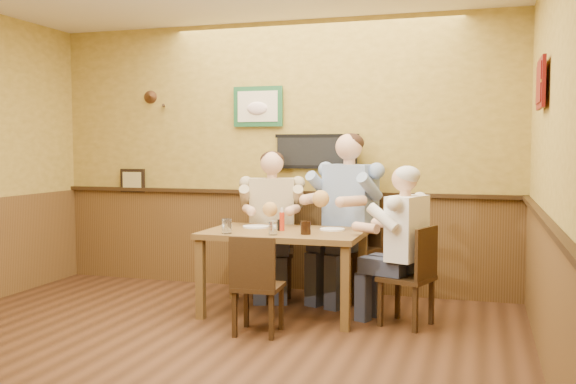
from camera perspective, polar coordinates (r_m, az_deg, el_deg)
name	(u,v)px	position (r m, az deg, el deg)	size (l,w,h in m)	color
room	(193,119)	(4.53, -8.44, 6.41)	(5.02, 5.03, 2.81)	#341E0F
dining_table	(284,241)	(5.74, -0.33, -4.36)	(1.40, 0.90, 0.75)	brown
chair_back_left	(272,250)	(6.49, -1.41, -5.19)	(0.42, 0.42, 0.91)	#332210
chair_back_right	(350,247)	(6.34, 5.53, -4.93)	(0.47, 0.47, 1.02)	#332210
chair_right_end	(406,276)	(5.49, 10.49, -7.33)	(0.39, 0.39, 0.84)	#332210
chair_near_side	(258,284)	(5.18, -2.65, -8.18)	(0.37, 0.37, 0.80)	#332210
diner_tan_shirt	(272,231)	(6.46, -1.42, -3.47)	(0.60, 0.60, 1.30)	#CAB68A
diner_blue_polo	(350,225)	(6.31, 5.55, -2.96)	(0.67, 0.67, 1.46)	#7B93B9
diner_white_elder	(407,254)	(5.46, 10.51, -5.47)	(0.55, 0.55, 1.20)	white
water_glass_left	(227,226)	(5.55, -5.46, -3.05)	(0.09, 0.09, 0.13)	silver
water_glass_mid	(273,228)	(5.45, -1.34, -3.25)	(0.07, 0.07, 0.11)	white
cola_tumbler	(306,228)	(5.48, 1.59, -3.19)	(0.09, 0.09, 0.11)	black
hot_sauce_bottle	(282,220)	(5.71, -0.54, -2.54)	(0.05, 0.05, 0.19)	red
salt_shaker	(273,226)	(5.70, -1.31, -3.04)	(0.04, 0.04, 0.09)	silver
pepper_shaker	(280,225)	(5.72, -0.75, -2.95)	(0.04, 0.04, 0.10)	black
plate_far_left	(256,227)	(5.96, -2.87, -3.09)	(0.24, 0.24, 0.02)	silver
plate_far_right	(332,229)	(5.78, 3.95, -3.32)	(0.22, 0.22, 0.01)	white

